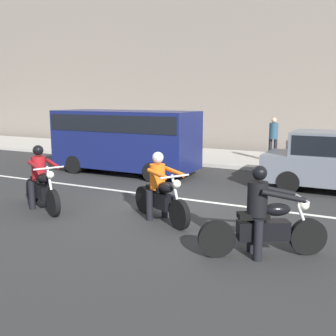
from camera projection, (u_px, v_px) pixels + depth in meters
ground_plane at (169, 207)px, 9.90m from camera, size 80.00×80.00×0.00m
sidewalk_slab at (255, 160)px, 16.90m from camera, size 40.00×4.40×0.14m
building_facade at (280, 11)px, 18.72m from camera, size 40.00×1.40×13.33m
lane_marking_stripe at (190, 200)px, 10.62m from camera, size 18.00×0.14×0.01m
motorcycle_with_rider_crimson at (41, 183)px, 9.65m from camera, size 1.96×1.11×1.56m
motorcycle_with_rider_black_leather at (263, 220)px, 6.78m from camera, size 1.97×1.25×1.58m
motorcycle_with_rider_orange_stripe at (160, 193)px, 8.77m from camera, size 1.89×1.17×1.52m
parked_van_navy at (125, 137)px, 14.13m from camera, size 5.15×1.96×2.22m
pedestrian_bystander at (273, 136)px, 15.89m from camera, size 0.34×0.34×1.75m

